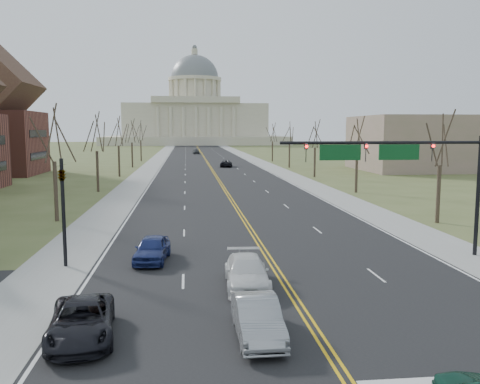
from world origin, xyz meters
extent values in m
plane|color=#4C582C|center=(0.00, 0.00, 0.00)|extent=(600.00, 600.00, 0.00)
cube|color=black|center=(0.00, 110.00, 0.01)|extent=(20.00, 380.00, 0.01)
cube|color=black|center=(0.00, 6.00, 0.01)|extent=(120.00, 14.00, 0.01)
cube|color=gray|center=(-12.00, 110.00, 0.01)|extent=(4.00, 380.00, 0.03)
cube|color=gray|center=(12.00, 110.00, 0.01)|extent=(4.00, 380.00, 0.03)
cube|color=gold|center=(0.00, 110.00, 0.01)|extent=(0.42, 380.00, 0.01)
cube|color=silver|center=(-9.80, 110.00, 0.01)|extent=(0.15, 380.00, 0.01)
cube|color=silver|center=(9.80, 110.00, 0.01)|extent=(0.15, 380.00, 0.01)
cube|color=beige|center=(0.00, 250.00, 2.00)|extent=(90.00, 60.00, 4.00)
cube|color=beige|center=(0.00, 250.00, 12.00)|extent=(70.00, 40.00, 16.00)
cube|color=beige|center=(0.00, 229.50, 21.50)|extent=(42.00, 3.00, 3.00)
cylinder|color=beige|center=(0.00, 250.00, 26.00)|extent=(24.00, 24.00, 12.00)
cylinder|color=beige|center=(0.00, 250.00, 32.80)|extent=(27.00, 27.00, 1.60)
ellipsoid|color=slate|center=(0.00, 250.00, 33.60)|extent=(24.00, 24.00, 22.80)
cylinder|color=beige|center=(0.00, 250.00, 46.50)|extent=(3.20, 3.20, 3.00)
sphere|color=slate|center=(0.00, 250.00, 48.80)|extent=(2.40, 2.40, 2.40)
cylinder|color=black|center=(12.50, 13.50, 3.60)|extent=(0.24, 0.24, 7.20)
cylinder|color=black|center=(6.50, 13.50, 6.80)|extent=(12.00, 0.18, 0.18)
imported|color=black|center=(9.50, 13.50, 6.25)|extent=(0.35, 0.40, 1.10)
sphere|color=#FF0C0C|center=(9.50, 13.35, 6.60)|extent=(0.18, 0.18, 0.18)
imported|color=black|center=(5.50, 13.50, 6.25)|extent=(0.35, 0.40, 1.10)
sphere|color=#FF0C0C|center=(5.50, 13.35, 6.60)|extent=(0.18, 0.18, 0.18)
imported|color=black|center=(2.00, 13.50, 6.25)|extent=(0.35, 0.40, 1.10)
sphere|color=#FF0C0C|center=(2.00, 13.35, 6.60)|extent=(0.18, 0.18, 0.18)
cube|color=#0C4C1E|center=(7.50, 13.50, 6.25)|extent=(2.40, 0.12, 0.90)
cube|color=#0C4C1E|center=(4.00, 13.50, 6.25)|extent=(2.40, 0.12, 0.90)
cylinder|color=black|center=(-11.50, 13.50, 3.00)|extent=(0.20, 0.20, 6.00)
imported|color=black|center=(-11.50, 13.50, 5.20)|extent=(0.32, 0.36, 0.99)
cylinder|color=#34251E|center=(15.50, 24.00, 2.34)|extent=(0.32, 0.32, 4.68)
cylinder|color=#34251E|center=(-15.50, 28.00, 2.48)|extent=(0.32, 0.32, 4.95)
cylinder|color=#34251E|center=(15.50, 44.00, 2.34)|extent=(0.32, 0.32, 4.68)
cylinder|color=#34251E|center=(-15.50, 48.00, 2.48)|extent=(0.32, 0.32, 4.95)
cylinder|color=#34251E|center=(15.50, 64.00, 2.34)|extent=(0.32, 0.32, 4.68)
cylinder|color=#34251E|center=(-15.50, 68.00, 2.48)|extent=(0.32, 0.32, 4.95)
cylinder|color=#34251E|center=(15.50, 84.00, 2.34)|extent=(0.32, 0.32, 4.68)
cylinder|color=#34251E|center=(-15.50, 88.00, 2.48)|extent=(0.32, 0.32, 4.95)
cylinder|color=#34251E|center=(15.50, 104.00, 2.34)|extent=(0.32, 0.32, 4.68)
cylinder|color=#34251E|center=(-15.50, 108.00, 2.48)|extent=(0.32, 0.32, 4.95)
cube|color=black|center=(-29.45, 74.00, 3.15)|extent=(0.10, 9.80, 1.20)
cube|color=black|center=(-29.45, 74.00, 6.83)|extent=(0.10, 9.80, 1.20)
cube|color=#7D7059|center=(40.00, 76.00, 5.00)|extent=(25.00, 20.00, 10.00)
imported|color=gray|center=(-2.26, 2.80, 0.74)|extent=(1.58, 4.43, 1.45)
imported|color=black|center=(-8.61, 3.32, 0.69)|extent=(2.82, 5.11, 1.35)
imported|color=silver|center=(-1.94, 8.74, 0.74)|extent=(2.24, 5.08, 1.45)
imported|color=navy|center=(-6.78, 14.11, 0.74)|extent=(2.20, 4.46, 1.46)
imported|color=black|center=(3.24, 87.25, 0.70)|extent=(2.91, 5.23, 1.38)
imported|color=#424549|center=(-1.81, 141.66, 0.81)|extent=(2.28, 4.84, 1.60)
camera|label=1|loc=(-4.76, -14.80, 7.57)|focal=38.00mm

